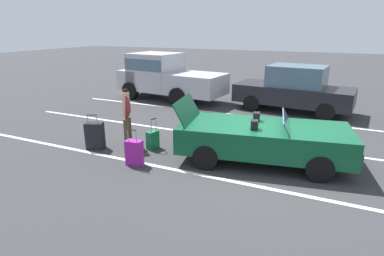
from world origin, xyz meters
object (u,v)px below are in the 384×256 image
at_px(convertible_car, 271,140).
at_px(traveler_person, 127,114).
at_px(suitcase_large_black, 95,136).
at_px(suitcase_small_carryon, 153,140).
at_px(parked_pickup_truck_near, 164,75).
at_px(parked_sedan_far, 294,89).
at_px(suitcase_medium_bright, 134,153).

xyz_separation_m(convertible_car, traveler_person, (-3.89, -0.54, 0.34)).
relative_size(suitcase_large_black, suitcase_small_carryon, 1.13).
distance_m(suitcase_large_black, parked_pickup_truck_near, 6.65).
bearing_deg(traveler_person, parked_sedan_far, 42.29).
xyz_separation_m(convertible_car, suitcase_large_black, (-4.61, -1.07, -0.22)).
distance_m(convertible_car, suitcase_medium_bright, 3.37).
bearing_deg(traveler_person, parked_pickup_truck_near, 93.49).
relative_size(suitcase_large_black, parked_sedan_far, 0.21).
relative_size(suitcase_small_carryon, parked_sedan_far, 0.19).
distance_m(suitcase_medium_bright, traveler_person, 1.49).
relative_size(traveler_person, parked_sedan_far, 0.35).
relative_size(suitcase_medium_bright, traveler_person, 0.56).
relative_size(suitcase_medium_bright, parked_pickup_truck_near, 0.18).
bearing_deg(traveler_person, suitcase_small_carryon, -7.67).
relative_size(convertible_car, suitcase_medium_bright, 4.74).
bearing_deg(suitcase_large_black, suitcase_small_carryon, -86.31).
xyz_separation_m(suitcase_small_carryon, parked_pickup_truck_near, (-2.89, 5.80, 0.85)).
height_order(parked_pickup_truck_near, parked_sedan_far, parked_pickup_truck_near).
bearing_deg(parked_pickup_truck_near, suitcase_medium_bright, 120.21).
xyz_separation_m(traveler_person, parked_sedan_far, (3.68, 6.06, -0.04)).
height_order(suitcase_medium_bright, traveler_person, traveler_person).
height_order(suitcase_large_black, suitcase_medium_bright, suitcase_large_black).
relative_size(suitcase_medium_bright, suitcase_small_carryon, 1.06).
height_order(traveler_person, parked_pickup_truck_near, parked_pickup_truck_near).
relative_size(convertible_car, parked_pickup_truck_near, 0.85).
bearing_deg(traveler_person, suitcase_medium_bright, -64.41).
distance_m(convertible_car, suitcase_small_carryon, 3.20).
distance_m(parked_pickup_truck_near, parked_sedan_far, 5.83).
distance_m(suitcase_large_black, suitcase_small_carryon, 1.60).
bearing_deg(suitcase_medium_bright, parked_pickup_truck_near, 17.94).
distance_m(suitcase_small_carryon, parked_pickup_truck_near, 6.53).
bearing_deg(parked_sedan_far, traveler_person, 64.72).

